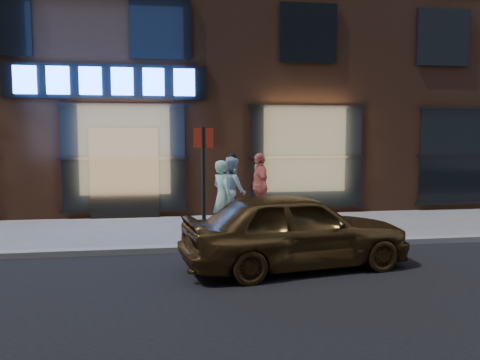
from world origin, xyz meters
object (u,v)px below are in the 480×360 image
object	(u,v)px
man_cap	(232,190)
sign_post	(204,176)
man_bowtie	(222,196)
gold_sedan	(295,230)
passerby	(259,186)

from	to	relation	value
man_cap	sign_post	xyz separation A→B (m)	(-0.88, -2.47, 0.59)
man_bowtie	man_cap	size ratio (longest dim) A/B	0.97
man_bowtie	gold_sedan	size ratio (longest dim) A/B	0.43
man_bowtie	sign_post	size ratio (longest dim) A/B	0.69
man_bowtie	gold_sedan	bearing A→B (deg)	167.41
man_bowtie	sign_post	xyz separation A→B (m)	(-0.54, -1.63, 0.61)
passerby	sign_post	world-z (taller)	sign_post
man_cap	gold_sedan	xyz separation A→B (m)	(0.53, -4.03, -0.20)
man_bowtie	gold_sedan	world-z (taller)	man_bowtie
man_cap	passerby	bearing A→B (deg)	-74.46
passerby	sign_post	bearing A→B (deg)	-35.34
sign_post	man_bowtie	bearing A→B (deg)	88.21
man_bowtie	sign_post	world-z (taller)	sign_post
passerby	sign_post	xyz separation A→B (m)	(-1.66, -2.92, 0.55)
gold_sedan	sign_post	distance (m)	2.24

